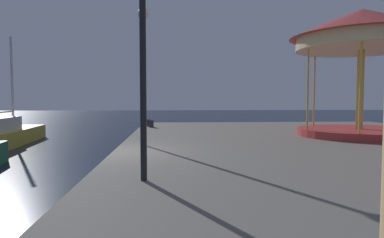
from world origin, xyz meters
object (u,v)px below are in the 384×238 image
at_px(bollard_north, 151,124).
at_px(bollard_south, 149,123).
at_px(carousel, 362,42).
at_px(lamp_post_near_edge, 142,7).
at_px(sailboat_yellow, 8,133).
at_px(lamp_post_mid_promenade, 143,53).

bearing_deg(bollard_north, bollard_south, 104.80).
bearing_deg(bollard_north, carousel, -28.63).
relative_size(carousel, lamp_post_near_edge, 1.20).
xyz_separation_m(sailboat_yellow, carousel, (16.02, -4.45, 4.05)).
bearing_deg(lamp_post_near_edge, bollard_north, 92.49).
bearing_deg(lamp_post_near_edge, sailboat_yellow, 124.13).
height_order(lamp_post_near_edge, lamp_post_mid_promenade, lamp_post_near_edge).
xyz_separation_m(carousel, lamp_post_near_edge, (-8.22, -7.06, -0.63)).
relative_size(sailboat_yellow, lamp_post_mid_promenade, 1.38).
bearing_deg(carousel, bollard_south, 148.71).
height_order(carousel, lamp_post_near_edge, carousel).
distance_m(bollard_south, bollard_north, 0.67).
xyz_separation_m(sailboat_yellow, lamp_post_near_edge, (7.80, -11.51, 3.42)).
bearing_deg(bollard_north, sailboat_yellow, -177.46).
distance_m(sailboat_yellow, bollard_north, 7.31).
xyz_separation_m(sailboat_yellow, bollard_north, (7.29, 0.32, 0.44)).
bearing_deg(bollard_south, sailboat_yellow, -172.25).
relative_size(sailboat_yellow, carousel, 1.07).
relative_size(lamp_post_near_edge, bollard_north, 11.78).
bearing_deg(sailboat_yellow, bollard_north, 2.54).
bearing_deg(lamp_post_mid_promenade, carousel, 14.72).
xyz_separation_m(sailboat_yellow, lamp_post_mid_promenade, (7.44, -6.70, 3.26)).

